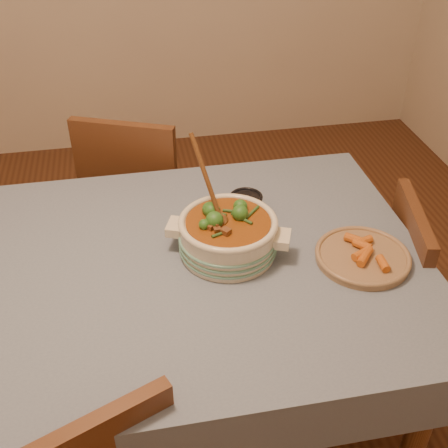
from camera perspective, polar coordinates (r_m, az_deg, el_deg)
name	(u,v)px	position (r m, az deg, el deg)	size (l,w,h in m)	color
floor	(159,424)	(2.21, -6.58, -19.50)	(4.50, 4.50, 0.00)	#452413
dining_table	(144,291)	(1.71, -8.09, -6.72)	(1.68, 1.08, 0.76)	brown
stew_casserole	(228,232)	(1.64, 0.40, -0.86)	(0.37, 0.36, 0.34)	beige
condiment_bowl	(246,202)	(1.84, 2.25, 2.24)	(0.11, 0.11, 0.06)	black
fried_plate	(363,255)	(1.69, 13.92, -3.09)	(0.34, 0.34, 0.05)	#9F7858
chair_far	(139,194)	(2.44, -8.64, 3.02)	(0.54, 0.54, 0.89)	brown
chair_right	(426,296)	(2.08, 19.79, -6.90)	(0.46, 0.46, 0.83)	brown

